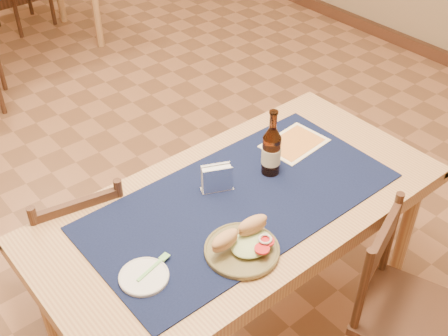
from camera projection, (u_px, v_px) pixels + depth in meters
main_table at (240, 217)px, 2.19m from camera, size 1.60×0.80×0.75m
placemat at (241, 200)px, 2.14m from camera, size 1.20×0.60×0.01m
baseboard at (142, 222)px, 3.06m from camera, size 6.00×7.00×0.10m
chair_main_far at (81, 246)px, 2.40m from camera, size 0.45×0.45×0.82m
chair_main_near at (403, 309)px, 2.14m from camera, size 0.49×0.49×0.83m
sandwich_plate at (244, 245)px, 1.92m from camera, size 0.26×0.26×0.10m
side_plate at (144, 276)px, 1.83m from camera, size 0.17×0.17×0.01m
fork at (156, 265)px, 1.86m from camera, size 0.15×0.05×0.00m
beer_bottle at (271, 151)px, 2.21m from camera, size 0.08×0.08×0.29m
napkin_holder at (217, 179)px, 2.15m from camera, size 0.13×0.09×0.11m
menu_card at (295, 143)px, 2.42m from camera, size 0.28×0.22×0.01m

